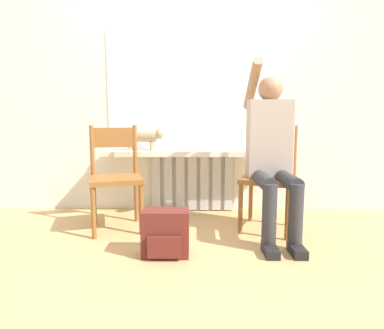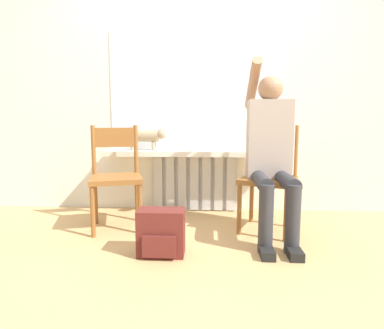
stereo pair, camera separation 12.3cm
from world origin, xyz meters
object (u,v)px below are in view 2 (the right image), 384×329
at_px(person, 271,149).
at_px(backpack, 161,233).
at_px(chair_left, 116,175).
at_px(chair_right, 269,176).
at_px(cat, 146,136).

height_order(person, backpack, person).
height_order(chair_left, person, person).
xyz_separation_m(chair_left, backpack, (0.47, -0.56, -0.30)).
relative_size(chair_left, person, 0.62).
relative_size(chair_right, person, 0.62).
distance_m(cat, backpack, 1.24).
distance_m(chair_left, chair_right, 1.27).
xyz_separation_m(chair_right, person, (-0.01, -0.12, 0.24)).
height_order(cat, backpack, cat).
xyz_separation_m(cat, backpack, (0.30, -1.04, -0.60)).
bearing_deg(chair_left, cat, 54.23).
height_order(chair_right, backpack, chair_right).
relative_size(chair_left, backpack, 2.77).
bearing_deg(chair_right, person, -74.60).
bearing_deg(chair_right, chair_left, -157.47).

